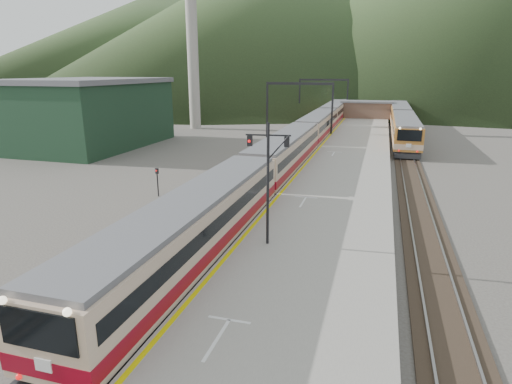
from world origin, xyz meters
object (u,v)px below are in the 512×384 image
(worker, at_px, (90,265))
(second_train, at_px, (400,114))
(main_train, at_px, (318,126))
(signal_mast, at_px, (268,171))

(worker, bearing_deg, second_train, -87.97)
(second_train, height_order, worker, second_train)
(main_train, bearing_deg, signal_mast, -85.32)
(main_train, relative_size, second_train, 1.66)
(signal_mast, relative_size, worker, 3.85)
(second_train, distance_m, worker, 66.72)
(second_train, relative_size, signal_mast, 10.18)
(second_train, xyz_separation_m, worker, (-15.67, -64.85, -1.30))
(second_train, bearing_deg, worker, -103.58)
(main_train, height_order, second_train, second_train)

